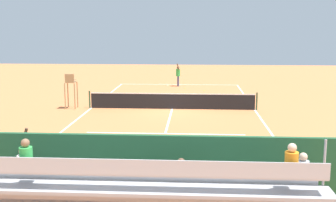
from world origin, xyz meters
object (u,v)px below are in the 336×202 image
object	(u,v)px
courtside_bench	(245,177)
tennis_ball_near	(185,88)
tennis_racket	(168,85)
equipment_bag	(187,189)
line_judge	(23,158)
tennis_ball_far	(204,90)
tennis_player	(178,74)
tennis_net	(172,101)
bleacher_stand	(140,189)
umpire_chair	(71,87)

from	to	relation	value
courtside_bench	tennis_ball_near	world-z (taller)	courtside_bench
tennis_racket	courtside_bench	bearing A→B (deg)	99.30
equipment_bag	tennis_racket	xyz separation A→B (m)	(2.13, -23.72, -0.16)
tennis_ball_near	line_judge	bearing A→B (deg)	78.51
tennis_ball_near	tennis_ball_far	size ratio (longest dim) A/B	1.00
tennis_ball_far	courtside_bench	bearing A→B (deg)	92.25
tennis_ball_far	line_judge	world-z (taller)	line_judge
tennis_ball_near	line_judge	xyz separation A→B (m)	(4.43, 21.81, 0.98)
equipment_bag	line_judge	size ratio (longest dim) A/B	0.47
courtside_bench	tennis_player	size ratio (longest dim) A/B	0.93
tennis_net	bleacher_stand	bearing A→B (deg)	90.00
umpire_chair	tennis_ball_far	bearing A→B (deg)	-137.19
tennis_net	courtside_bench	size ratio (longest dim) A/B	5.72
umpire_chair	courtside_bench	distance (m)	15.96
tennis_player	line_judge	world-z (taller)	same
tennis_racket	tennis_ball_far	distance (m)	4.16
tennis_net	equipment_bag	xyz separation A→B (m)	(-1.17, 13.40, -0.32)
tennis_ball_far	tennis_player	bearing A→B (deg)	-49.18
tennis_net	tennis_racket	size ratio (longest dim) A/B	17.60
umpire_chair	tennis_ball_near	bearing A→B (deg)	-128.00
umpire_chair	tennis_racket	bearing A→B (deg)	-116.53
bleacher_stand	tennis_racket	world-z (taller)	bleacher_stand
equipment_bag	tennis_racket	bearing A→B (deg)	-84.88
line_judge	tennis_net	bearing A→B (deg)	-106.13
tennis_ball_near	tennis_ball_far	bearing A→B (deg)	146.57
bleacher_stand	tennis_ball_far	size ratio (longest dim) A/B	137.27
tennis_ball_far	line_judge	bearing A→B (deg)	74.06
courtside_bench	tennis_player	world-z (taller)	tennis_player
bleacher_stand	tennis_player	distance (m)	25.32
courtside_bench	equipment_bag	bearing A→B (deg)	4.23
courtside_bench	umpire_chair	bearing A→B (deg)	-55.15
tennis_player	line_judge	bearing A→B (deg)	80.71
tennis_racket	tennis_ball_near	xyz separation A→B (m)	(-1.53, 1.83, 0.02)
bleacher_stand	line_judge	distance (m)	4.36
tennis_net	umpire_chair	distance (m)	6.26
tennis_ball_far	line_judge	distance (m)	21.67
courtside_bench	tennis_racket	bearing A→B (deg)	-80.70
equipment_bag	line_judge	xyz separation A→B (m)	(5.02, -0.08, 0.84)
equipment_bag	tennis_player	distance (m)	23.41
umpire_chair	equipment_bag	distance (m)	15.17
equipment_bag	tennis_ball_near	world-z (taller)	equipment_bag
line_judge	tennis_racket	bearing A→B (deg)	-96.99
umpire_chair	equipment_bag	size ratio (longest dim) A/B	2.38
bleacher_stand	equipment_bag	size ratio (longest dim) A/B	10.07
equipment_bag	tennis_net	bearing A→B (deg)	-85.00
bleacher_stand	tennis_racket	size ratio (longest dim) A/B	15.48
equipment_bag	tennis_ball_far	xyz separation A→B (m)	(-0.92, -20.89, -0.15)
courtside_bench	tennis_player	distance (m)	23.43
umpire_chair	tennis_player	xyz separation A→B (m)	(-6.16, -10.15, -0.30)
bleacher_stand	umpire_chair	size ratio (longest dim) A/B	4.23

